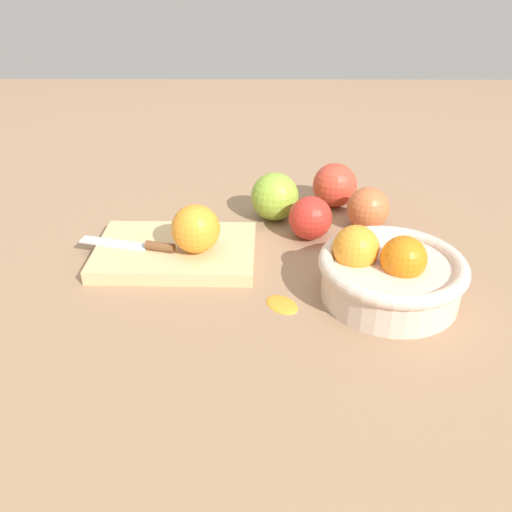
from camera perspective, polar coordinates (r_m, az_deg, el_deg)
The scene contains 10 objects.
ground_plane at distance 0.88m, azimuth -0.16°, elevation 1.53°, with size 2.40×2.40×0.00m, color #997556.
bowl at distance 0.74m, azimuth 14.05°, elevation -1.68°, with size 0.20×0.20×0.10m.
cutting_board at distance 0.84m, azimuth -8.58°, elevation 0.49°, with size 0.24×0.16×0.02m, color #DBB77F.
orange_on_board at distance 0.80m, azimuth -6.47°, elevation 2.92°, with size 0.07×0.07×0.07m, color orange.
knife at distance 0.83m, azimuth -12.32°, elevation 1.14°, with size 0.15×0.05×0.01m.
apple_front_left at distance 0.99m, azimuth 8.43°, elevation 7.51°, with size 0.08×0.08×0.08m, color #D6422D.
apple_front_left_2 at distance 0.93m, azimuth 11.90°, elevation 5.03°, with size 0.07×0.07×0.07m, color #CC6638.
apple_front_left_3 at distance 0.94m, azimuth 2.02°, elevation 6.38°, with size 0.08×0.08×0.08m, color #8EB738.
apple_mid_left at distance 0.88m, azimuth 5.84°, elevation 4.07°, with size 0.07×0.07×0.07m, color red.
citrus_peel at distance 0.72m, azimuth 2.80°, elevation -5.00°, with size 0.05×0.04×0.01m, color orange.
Camera 1 is at (-0.01, 0.77, 0.43)m, focal length 37.35 mm.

